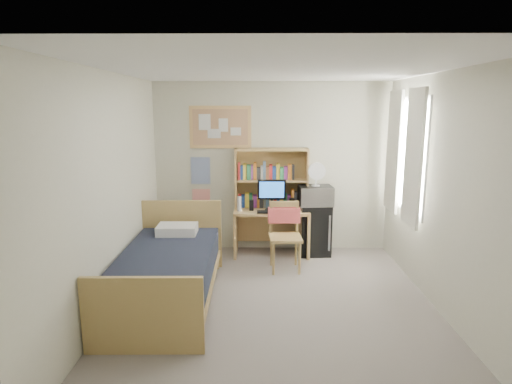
{
  "coord_description": "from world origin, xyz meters",
  "views": [
    {
      "loc": [
        -0.18,
        -4.47,
        2.22
      ],
      "look_at": [
        -0.23,
        1.2,
        1.09
      ],
      "focal_mm": 30.0,
      "sensor_mm": 36.0,
      "label": 1
    }
  ],
  "objects_px": {
    "speaker_left": "(251,205)",
    "desk_fan": "(316,175)",
    "bed": "(167,277)",
    "speaker_right": "(292,204)",
    "microwave": "(315,195)",
    "mini_fridge": "(314,229)",
    "bulletin_board": "(220,127)",
    "monitor": "(272,196)",
    "desk": "(271,232)",
    "desk_chair": "(285,237)"
  },
  "relations": [
    {
      "from": "bed",
      "to": "desk_fan",
      "type": "bearing_deg",
      "value": 40.17
    },
    {
      "from": "bed",
      "to": "speaker_right",
      "type": "distance_m",
      "value": 2.27
    },
    {
      "from": "mini_fridge",
      "to": "desk_fan",
      "type": "xyz_separation_m",
      "value": [
        0.0,
        -0.02,
        0.83
      ]
    },
    {
      "from": "desk",
      "to": "desk_fan",
      "type": "xyz_separation_m",
      "value": [
        0.66,
        0.02,
        0.87
      ]
    },
    {
      "from": "speaker_right",
      "to": "speaker_left",
      "type": "bearing_deg",
      "value": 180.0
    },
    {
      "from": "mini_fridge",
      "to": "monitor",
      "type": "relative_size",
      "value": 1.75
    },
    {
      "from": "mini_fridge",
      "to": "desk_fan",
      "type": "distance_m",
      "value": 0.83
    },
    {
      "from": "bed",
      "to": "desk_fan",
      "type": "distance_m",
      "value": 2.69
    },
    {
      "from": "bulletin_board",
      "to": "speaker_left",
      "type": "height_order",
      "value": "bulletin_board"
    },
    {
      "from": "desk_fan",
      "to": "bed",
      "type": "bearing_deg",
      "value": -142.49
    },
    {
      "from": "mini_fridge",
      "to": "speaker_right",
      "type": "height_order",
      "value": "speaker_right"
    },
    {
      "from": "monitor",
      "to": "speaker_right",
      "type": "bearing_deg",
      "value": -0.0
    },
    {
      "from": "desk_chair",
      "to": "desk_fan",
      "type": "distance_m",
      "value": 1.12
    },
    {
      "from": "mini_fridge",
      "to": "microwave",
      "type": "distance_m",
      "value": 0.53
    },
    {
      "from": "desk",
      "to": "desk_chair",
      "type": "distance_m",
      "value": 0.69
    },
    {
      "from": "desk",
      "to": "mini_fridge",
      "type": "height_order",
      "value": "mini_fridge"
    },
    {
      "from": "mini_fridge",
      "to": "bed",
      "type": "xyz_separation_m",
      "value": [
        -1.9,
        -1.68,
        -0.1
      ]
    },
    {
      "from": "speaker_left",
      "to": "microwave",
      "type": "xyz_separation_m",
      "value": [
        0.96,
        0.08,
        0.14
      ]
    },
    {
      "from": "desk",
      "to": "bed",
      "type": "bearing_deg",
      "value": -127.5
    },
    {
      "from": "bulletin_board",
      "to": "desk",
      "type": "xyz_separation_m",
      "value": [
        0.78,
        -0.29,
        -1.57
      ]
    },
    {
      "from": "bulletin_board",
      "to": "microwave",
      "type": "height_order",
      "value": "bulletin_board"
    },
    {
      "from": "monitor",
      "to": "speaker_left",
      "type": "bearing_deg",
      "value": 180.0
    },
    {
      "from": "bulletin_board",
      "to": "bed",
      "type": "height_order",
      "value": "bulletin_board"
    },
    {
      "from": "speaker_left",
      "to": "desk_fan",
      "type": "xyz_separation_m",
      "value": [
        0.96,
        0.08,
        0.44
      ]
    },
    {
      "from": "speaker_left",
      "to": "desk_fan",
      "type": "height_order",
      "value": "desk_fan"
    },
    {
      "from": "mini_fridge",
      "to": "speaker_right",
      "type": "bearing_deg",
      "value": -167.92
    },
    {
      "from": "microwave",
      "to": "desk_fan",
      "type": "bearing_deg",
      "value": 86.47
    },
    {
      "from": "desk_chair",
      "to": "speaker_right",
      "type": "distance_m",
      "value": 0.69
    },
    {
      "from": "bed",
      "to": "speaker_right",
      "type": "relative_size",
      "value": 11.39
    },
    {
      "from": "desk_chair",
      "to": "mini_fridge",
      "type": "xyz_separation_m",
      "value": [
        0.48,
        0.69,
        -0.08
      ]
    },
    {
      "from": "microwave",
      "to": "bed",
      "type": "bearing_deg",
      "value": -142.49
    },
    {
      "from": "mini_fridge",
      "to": "bed",
      "type": "relative_size",
      "value": 0.36
    },
    {
      "from": "mini_fridge",
      "to": "monitor",
      "type": "distance_m",
      "value": 0.85
    },
    {
      "from": "bed",
      "to": "mini_fridge",
      "type": "bearing_deg",
      "value": 40.53
    },
    {
      "from": "bulletin_board",
      "to": "desk_chair",
      "type": "bearing_deg",
      "value": -44.55
    },
    {
      "from": "monitor",
      "to": "speaker_right",
      "type": "xyz_separation_m",
      "value": [
        0.3,
        0.0,
        -0.13
      ]
    },
    {
      "from": "mini_fridge",
      "to": "speaker_right",
      "type": "distance_m",
      "value": 0.55
    },
    {
      "from": "bed",
      "to": "speaker_right",
      "type": "height_order",
      "value": "speaker_right"
    },
    {
      "from": "bulletin_board",
      "to": "microwave",
      "type": "relative_size",
      "value": 1.92
    },
    {
      "from": "monitor",
      "to": "bulletin_board",
      "type": "bearing_deg",
      "value": 155.84
    },
    {
      "from": "bulletin_board",
      "to": "microwave",
      "type": "distance_m",
      "value": 1.77
    },
    {
      "from": "bed",
      "to": "desk_fan",
      "type": "relative_size",
      "value": 6.63
    },
    {
      "from": "speaker_right",
      "to": "microwave",
      "type": "distance_m",
      "value": 0.39
    },
    {
      "from": "monitor",
      "to": "microwave",
      "type": "distance_m",
      "value": 0.66
    },
    {
      "from": "mini_fridge",
      "to": "microwave",
      "type": "bearing_deg",
      "value": -90.0
    },
    {
      "from": "monitor",
      "to": "desk_fan",
      "type": "height_order",
      "value": "desk_fan"
    },
    {
      "from": "bulletin_board",
      "to": "desk_chair",
      "type": "xyz_separation_m",
      "value": [
        0.95,
        -0.94,
        -1.45
      ]
    },
    {
      "from": "bulletin_board",
      "to": "microwave",
      "type": "xyz_separation_m",
      "value": [
        1.44,
        -0.26,
        -1.0
      ]
    },
    {
      "from": "speaker_left",
      "to": "desk_fan",
      "type": "bearing_deg",
      "value": 4.68
    },
    {
      "from": "microwave",
      "to": "desk_fan",
      "type": "xyz_separation_m",
      "value": [
        0.0,
        0.0,
        0.3
      ]
    }
  ]
}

